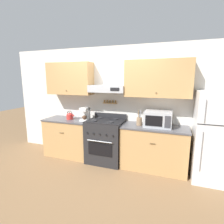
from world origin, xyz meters
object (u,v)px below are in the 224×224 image
tea_kettle (70,116)px  utensil_crock (139,121)px  refrigerator (218,137)px  microwave (158,119)px  coffee_maker (85,114)px  stove_range (106,141)px

tea_kettle → utensil_crock: bearing=0.0°
refrigerator → microwave: refrigerator is taller
refrigerator → tea_kettle: refrigerator is taller
tea_kettle → coffee_maker: size_ratio=0.68×
stove_range → tea_kettle: tea_kettle is taller
refrigerator → utensil_crock: 1.43m
stove_range → utensil_crock: (0.74, 0.02, 0.51)m
utensil_crock → microwave: bearing=2.8°
stove_range → coffee_maker: bearing=174.7°
refrigerator → coffee_maker: refrigerator is taller
coffee_maker → refrigerator: bearing=-1.6°
microwave → utensil_crock: utensil_crock is taller
coffee_maker → microwave: bearing=-0.5°
stove_range → refrigerator: bearing=-0.7°
stove_range → coffee_maker: 0.77m
coffee_maker → stove_range: bearing=-5.3°
refrigerator → coffee_maker: bearing=178.4°
stove_range → utensil_crock: size_ratio=3.32×
stove_range → refrigerator: refrigerator is taller
tea_kettle → microwave: 2.02m
stove_range → utensil_crock: 0.90m
tea_kettle → microwave: (2.02, 0.02, 0.08)m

